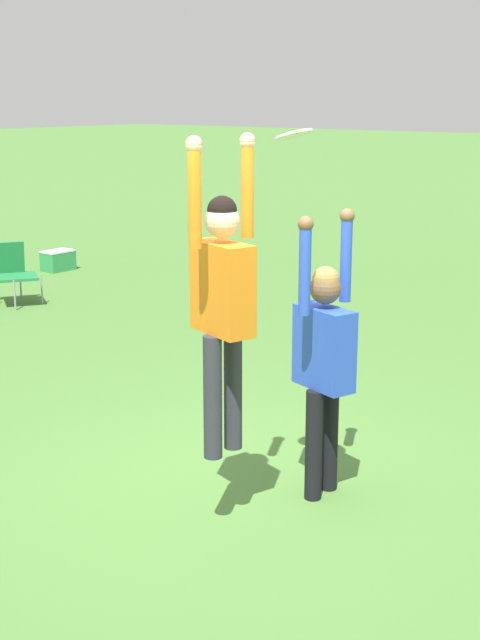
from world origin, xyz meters
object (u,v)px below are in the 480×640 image
Objects in this scene: frisbee at (293,135)px; cooler_box at (58,260)px; person_defending at (324,351)px; camping_chair_2 at (11,269)px; person_jumping at (222,291)px.

frisbee is 9.62m from cooler_box.
person_defending is 7.06m from camping_chair_2.
camping_chair_2 is (2.83, 6.62, -2.06)m from frisbee.
person_defending is 9.15m from cooler_box.
frisbee is 7.49m from camping_chair_2.
person_jumping is at bearing 146.88° from frisbee.
camping_chair_2 is (3.22, 6.37, -1.11)m from person_jumping.
camping_chair_2 is at bearing -10.16° from person_jumping.
person_jumping is 1.06m from frisbee.
frisbee is (0.39, -0.25, 0.95)m from person_jumping.
cooler_box is (5.19, 7.74, -1.43)m from person_jumping.
frisbee is at bearing -120.99° from cooler_box.
cooler_box is (1.97, 1.37, -0.32)m from camping_chair_2.
person_defending is at bearing 102.58° from camping_chair_2.
person_defending is at bearing -118.75° from cooler_box.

